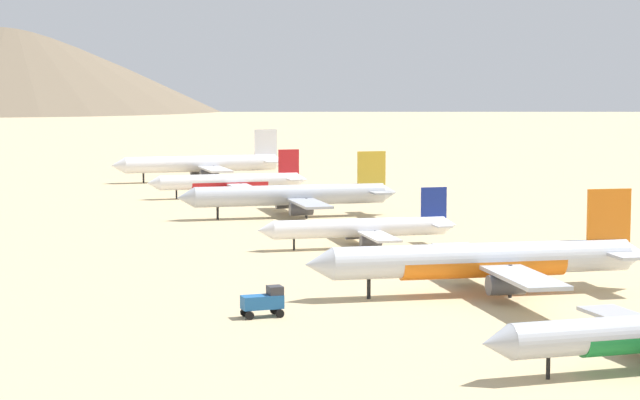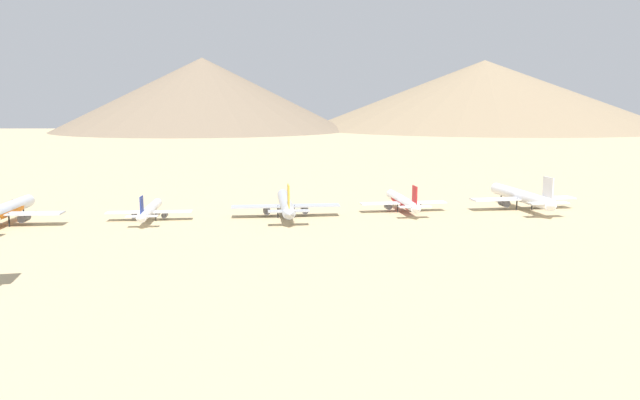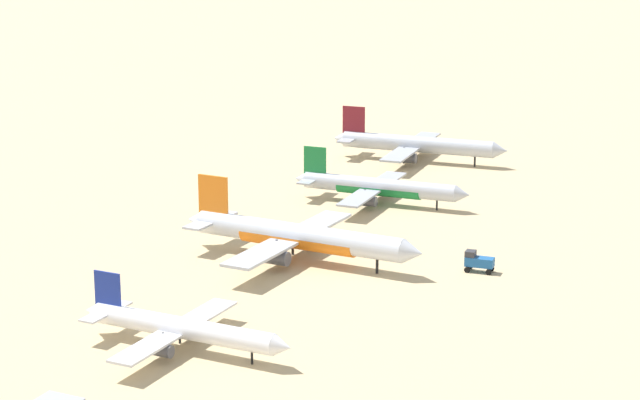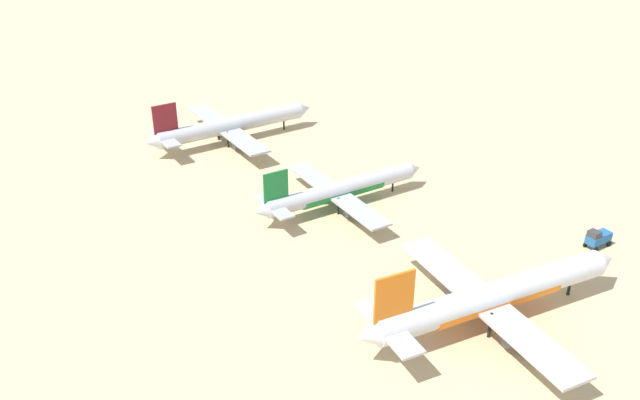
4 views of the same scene
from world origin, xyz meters
name	(u,v)px [view 1 (image 1 of 4)]	position (x,y,z in m)	size (l,w,h in m)	color
ground_plane	(373,247)	(0.00, 0.00, 0.00)	(1800.00, 1800.00, 0.00)	tan
parked_jet_0	(203,164)	(-5.19, -139.58, 4.97)	(51.14, 41.53, 14.75)	white
parked_jet_1	(230,182)	(-0.09, -92.65, 3.92)	(40.88, 33.24, 11.79)	white
parked_jet_2	(293,196)	(-1.10, -47.48, 4.70)	(48.45, 39.47, 13.97)	#B2B7C1
parked_jet_3	(362,228)	(2.22, 0.38, 3.54)	(36.49, 29.76, 10.52)	white
parked_jet_4	(485,260)	(3.09, 48.16, 4.80)	(50.00, 40.83, 14.44)	silver
service_truck	(264,301)	(36.70, 52.75, 2.08)	(5.23, 2.73, 3.90)	#1E5999
desert_hill_2	(11,57)	(-27.85, -889.51, 46.43)	(391.53, 391.53, 92.87)	#70604C
desert_hill_4	(180,68)	(-192.00, -948.33, 37.38)	(271.22, 271.22, 74.76)	#8C775B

